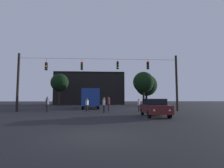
# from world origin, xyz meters

# --- Properties ---
(ground_plane) EXTENTS (168.00, 168.00, 0.00)m
(ground_plane) POSITION_xyz_m (0.00, 24.50, 0.00)
(ground_plane) COLOR black
(ground_plane) RESTS_ON ground
(overhead_signal_span) EXTENTS (20.03, 0.44, 7.11)m
(overhead_signal_span) POSITION_xyz_m (-0.02, 14.81, 4.14)
(overhead_signal_span) COLOR black
(overhead_signal_span) RESTS_ON ground
(city_bus) EXTENTS (3.16, 11.13, 3.00)m
(city_bus) POSITION_xyz_m (-1.55, 22.76, 1.87)
(city_bus) COLOR navy
(city_bus) RESTS_ON ground
(car_near_right) EXTENTS (1.98, 4.40, 1.52)m
(car_near_right) POSITION_xyz_m (4.82, 7.89, 0.80)
(car_near_right) COLOR #511919
(car_near_right) RESTS_ON ground
(pedestrian_crossing_left) EXTENTS (0.33, 0.41, 1.55)m
(pedestrian_crossing_left) POSITION_xyz_m (-1.48, 14.58, 0.87)
(pedestrian_crossing_left) COLOR black
(pedestrian_crossing_left) RESTS_ON ground
(pedestrian_crossing_center) EXTENTS (0.34, 0.42, 1.52)m
(pedestrian_crossing_center) POSITION_xyz_m (4.82, 14.25, 0.85)
(pedestrian_crossing_center) COLOR black
(pedestrian_crossing_center) RESTS_ON ground
(pedestrian_crossing_right) EXTENTS (0.33, 0.41, 1.79)m
(pedestrian_crossing_right) POSITION_xyz_m (-5.94, 13.64, 1.02)
(pedestrian_crossing_right) COLOR black
(pedestrian_crossing_right) RESTS_ON ground
(pedestrian_near_bus) EXTENTS (0.29, 0.39, 1.70)m
(pedestrian_near_bus) POSITION_xyz_m (1.17, 14.77, 0.96)
(pedestrian_near_bus) COLOR black
(pedestrian_near_bus) RESTS_ON ground
(pedestrian_trailing) EXTENTS (0.27, 0.38, 1.66)m
(pedestrian_trailing) POSITION_xyz_m (0.54, 12.49, 0.94)
(pedestrian_trailing) COLOR black
(pedestrian_trailing) RESTS_ON ground
(corner_building) EXTENTS (18.64, 9.23, 8.74)m
(corner_building) POSITION_xyz_m (-2.94, 43.93, 4.37)
(corner_building) COLOR black
(corner_building) RESTS_ON ground
(tree_left_silhouette) EXTENTS (4.50, 4.50, 7.38)m
(tree_left_silhouette) POSITION_xyz_m (9.34, 30.47, 5.10)
(tree_left_silhouette) COLOR #2D2116
(tree_left_silhouette) RESTS_ON ground
(tree_behind_building) EXTENTS (5.74, 5.74, 8.04)m
(tree_behind_building) POSITION_xyz_m (12.17, 39.12, 5.15)
(tree_behind_building) COLOR black
(tree_behind_building) RESTS_ON ground
(tree_right_far) EXTENTS (4.07, 4.07, 7.28)m
(tree_right_far) POSITION_xyz_m (-9.27, 33.78, 5.21)
(tree_right_far) COLOR #2D2116
(tree_right_far) RESTS_ON ground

